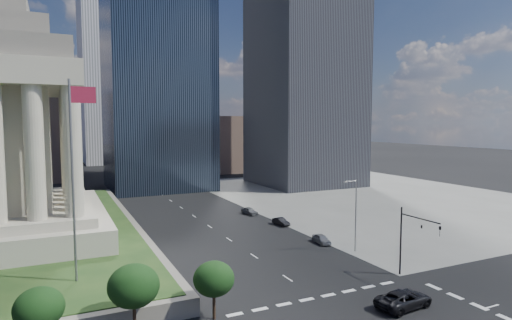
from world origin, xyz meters
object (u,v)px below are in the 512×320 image
parked_sedan_mid (281,222)px  flagpole (74,169)px  parked_sedan_far (250,211)px  parked_sedan_near (322,239)px  street_lamp_north (355,211)px  traffic_signal_ne (413,234)px  pickup_truck (404,299)px

parked_sedan_mid → flagpole: bearing=-156.4°
flagpole → parked_sedan_mid: flagpole is taller
parked_sedan_far → parked_sedan_mid: bearing=-91.2°
parked_sedan_near → parked_sedan_mid: parked_sedan_near is taller
parked_sedan_far → parked_sedan_near: bearing=-95.4°
street_lamp_north → parked_sedan_far: street_lamp_north is taller
flagpole → parked_sedan_near: 36.12m
flagpole → street_lamp_north: flagpole is taller
traffic_signal_ne → parked_sedan_near: (-1.00, 16.51, -4.59)m
traffic_signal_ne → street_lamp_north: (0.83, 11.30, 0.41)m
parked_sedan_far → traffic_signal_ne: bearing=-95.4°
flagpole → parked_sedan_far: bearing=42.0°
street_lamp_north → pickup_truck: size_ratio=1.66×
parked_sedan_far → flagpole: bearing=-146.8°
pickup_truck → parked_sedan_near: (5.23, 21.73, -0.17)m
flagpole → parked_sedan_mid: (33.33, 18.63, -12.49)m
parked_sedan_far → pickup_truck: bearing=-103.8°
traffic_signal_ne → street_lamp_north: bearing=85.8°
parked_sedan_mid → traffic_signal_ne: bearing=-93.6°
parked_sedan_near → flagpole: bearing=-162.3°
street_lamp_north → parked_sedan_far: bearing=96.6°
parked_sedan_mid → street_lamp_north: bearing=-89.6°
flagpole → parked_sedan_mid: bearing=29.2°
parked_sedan_near → parked_sedan_far: parked_sedan_far is taller
street_lamp_north → traffic_signal_ne: bearing=-94.2°
pickup_truck → parked_sedan_far: bearing=-10.9°
flagpole → street_lamp_north: bearing=1.6°
traffic_signal_ne → parked_sedan_far: traffic_signal_ne is taller
parked_sedan_near → street_lamp_north: bearing=-63.5°
pickup_truck → parked_sedan_near: 22.35m
pickup_truck → parked_sedan_mid: pickup_truck is taller
pickup_truck → parked_sedan_near: bearing=-19.5°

